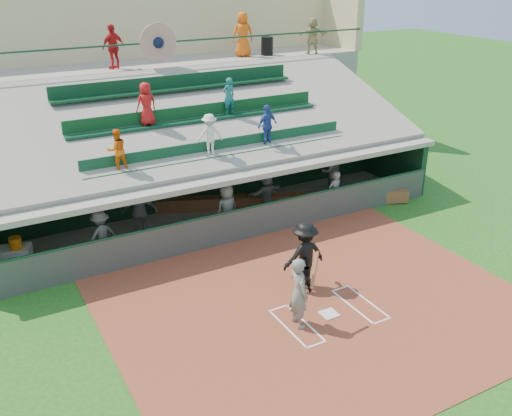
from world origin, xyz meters
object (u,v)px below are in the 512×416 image
trash_bin (267,46)px  batter_at_plate (299,292)px  catcher (303,275)px  white_table (16,259)px  home_plate (329,314)px  water_cooler (16,243)px

trash_bin → batter_at_plate: bearing=-116.6°
catcher → white_table: catcher is taller
batter_at_plate → trash_bin: trash_bin is taller
trash_bin → catcher: bearing=-115.2°
batter_at_plate → trash_bin: (6.43, 12.86, 4.03)m
batter_at_plate → white_table: bearing=132.8°
catcher → white_table: 8.52m
batter_at_plate → white_table: (-5.87, 6.34, -0.56)m
home_plate → trash_bin: bearing=67.0°
catcher → trash_bin: (5.44, 11.57, 4.47)m
white_table → trash_bin: (12.30, 6.52, 4.58)m
home_plate → trash_bin: trash_bin is taller
batter_at_plate → catcher: 1.69m
water_cooler → trash_bin: bearing=28.3°
home_plate → batter_at_plate: size_ratio=0.22×
water_cooler → catcher: bearing=-36.1°
home_plate → white_table: size_ratio=0.49×
white_table → water_cooler: size_ratio=2.44×
trash_bin → white_table: bearing=-152.1°
white_table → trash_bin: 14.66m
batter_at_plate → white_table: 8.66m
catcher → trash_bin: trash_bin is taller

